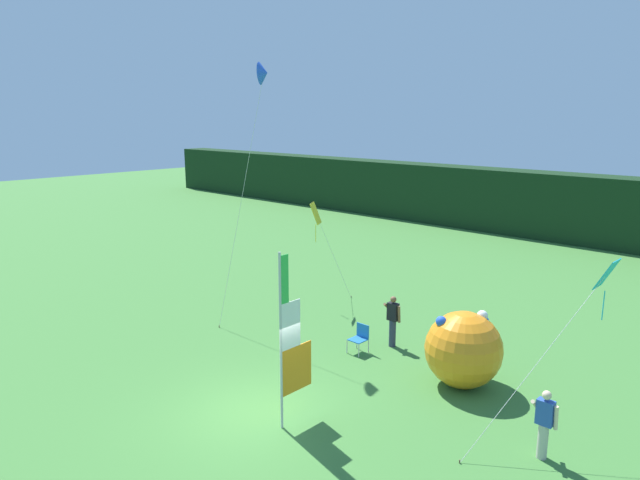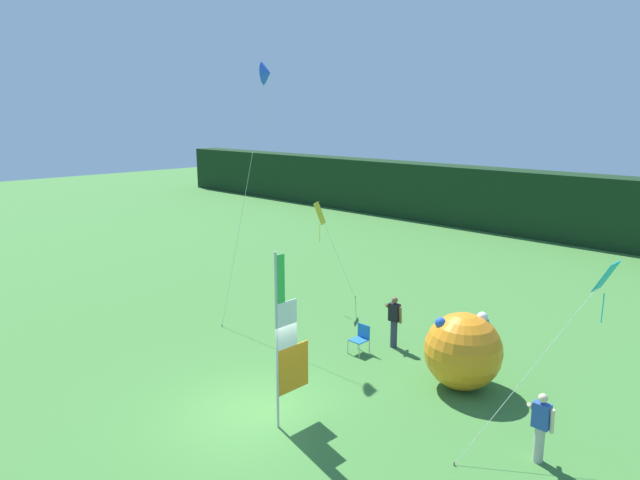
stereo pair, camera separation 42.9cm
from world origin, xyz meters
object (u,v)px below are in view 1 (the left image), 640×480
(person_near_banner, at_px, (393,320))
(inflatable_balloon, at_px, (463,349))
(folding_chair, at_px, (360,336))
(kite_yellow_diamond_1, at_px, (317,217))
(kite_blue_delta_2, at_px, (263,74))
(banner_flag, at_px, (290,343))
(person_mid_field, at_px, (544,423))
(kite_cyan_diamond_0, at_px, (600,283))

(person_near_banner, xyz_separation_m, inflatable_balloon, (3.03, -0.91, 0.17))
(folding_chair, distance_m, kite_yellow_diamond_1, 5.81)
(kite_blue_delta_2, bearing_deg, banner_flag, -37.08)
(person_mid_field, bearing_deg, kite_yellow_diamond_1, 158.57)
(folding_chair, bearing_deg, person_near_banner, 66.19)
(kite_cyan_diamond_0, bearing_deg, inflatable_balloon, -179.99)
(person_near_banner, bearing_deg, banner_flag, -79.54)
(banner_flag, relative_size, person_mid_field, 2.73)
(person_near_banner, bearing_deg, folding_chair, -113.81)
(person_mid_field, bearing_deg, folding_chair, 165.41)
(person_near_banner, height_order, kite_blue_delta_2, kite_blue_delta_2)
(banner_flag, bearing_deg, inflatable_balloon, 66.43)
(inflatable_balloon, height_order, kite_yellow_diamond_1, kite_yellow_diamond_1)
(inflatable_balloon, distance_m, kite_blue_delta_2, 10.60)
(kite_yellow_diamond_1, bearing_deg, inflatable_balloon, -16.97)
(person_mid_field, height_order, folding_chair, person_mid_field)
(person_mid_field, distance_m, kite_cyan_diamond_0, 3.35)
(inflatable_balloon, bearing_deg, person_near_banner, 163.35)
(folding_chair, bearing_deg, kite_yellow_diamond_1, 149.32)
(kite_blue_delta_2, bearing_deg, kite_yellow_diamond_1, 97.11)
(person_mid_field, height_order, kite_yellow_diamond_1, kite_yellow_diamond_1)
(person_near_banner, distance_m, kite_blue_delta_2, 8.99)
(kite_yellow_diamond_1, bearing_deg, person_mid_field, -21.43)
(person_near_banner, relative_size, kite_yellow_diamond_1, 0.42)
(banner_flag, xyz_separation_m, person_mid_field, (5.03, 2.75, -1.23))
(banner_flag, relative_size, kite_cyan_diamond_0, 1.04)
(banner_flag, xyz_separation_m, kite_yellow_diamond_1, (-5.78, 6.99, 1.41))
(banner_flag, relative_size, inflatable_balloon, 2.04)
(inflatable_balloon, height_order, kite_cyan_diamond_0, kite_cyan_diamond_0)
(person_mid_field, distance_m, kite_blue_delta_2, 13.09)
(banner_flag, height_order, person_near_banner, banner_flag)
(folding_chair, relative_size, kite_yellow_diamond_1, 0.22)
(person_near_banner, relative_size, inflatable_balloon, 0.79)
(kite_blue_delta_2, bearing_deg, person_near_banner, 17.93)
(inflatable_balloon, xyz_separation_m, kite_cyan_diamond_0, (3.29, 0.00, 2.55))
(person_mid_field, xyz_separation_m, inflatable_balloon, (-3.01, 1.86, 0.22))
(banner_flag, xyz_separation_m, inflatable_balloon, (2.01, 4.62, -1.01))
(banner_flag, distance_m, kite_cyan_diamond_0, 7.20)
(folding_chair, xyz_separation_m, kite_yellow_diamond_1, (-4.29, 2.55, 2.97))
(person_mid_field, xyz_separation_m, folding_chair, (-6.52, 1.70, -0.33))
(inflatable_balloon, distance_m, kite_cyan_diamond_0, 4.16)
(kite_yellow_diamond_1, bearing_deg, folding_chair, -30.68)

